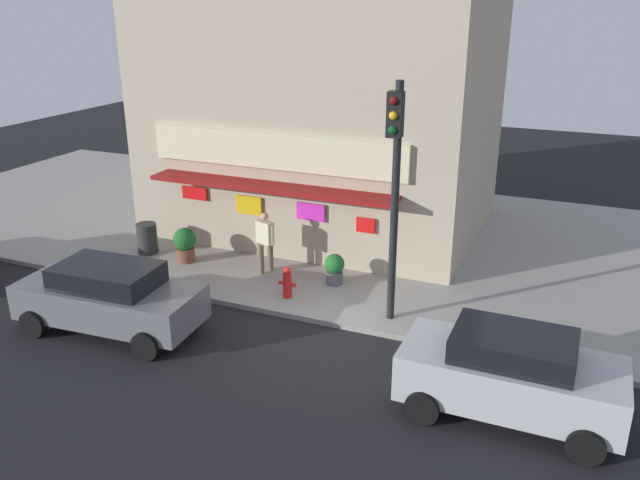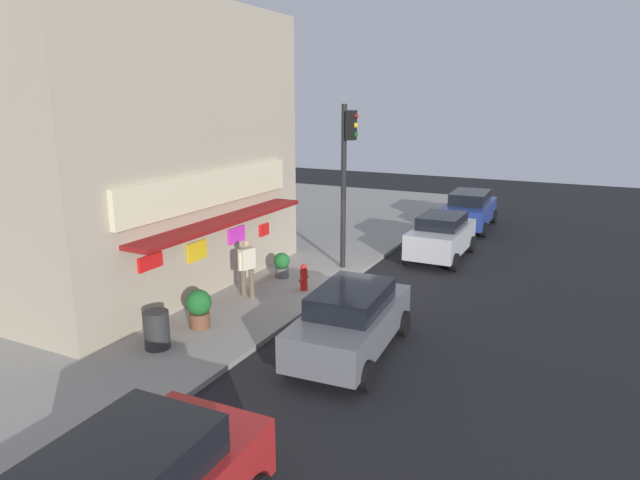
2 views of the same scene
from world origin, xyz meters
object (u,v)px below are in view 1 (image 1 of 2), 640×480
fire_hydrant (287,283)px  parked_car_silver (510,374)px  parked_car_grey (110,297)px  potted_plant_by_doorway (185,243)px  pedestrian (265,239)px  traffic_light (395,175)px  potted_plant_by_window (334,268)px  trash_can (147,238)px

fire_hydrant → parked_car_silver: 6.40m
fire_hydrant → parked_car_grey: bearing=-137.0°
potted_plant_by_doorway → pedestrian: bearing=4.4°
fire_hydrant → parked_car_silver: parked_car_silver is taller
traffic_light → potted_plant_by_window: bearing=144.0°
trash_can → potted_plant_by_window: size_ratio=1.10×
traffic_light → fire_hydrant: 4.15m
parked_car_silver → parked_car_grey: bearing=-178.8°
fire_hydrant → pedestrian: (-1.23, 1.22, 0.56)m
parked_car_silver → traffic_light: bearing=140.2°
traffic_light → pedestrian: bearing=160.6°
potted_plant_by_doorway → parked_car_grey: size_ratio=0.23×
trash_can → parked_car_grey: 4.53m
traffic_light → trash_can: traffic_light is taller
potted_plant_by_doorway → potted_plant_by_window: bearing=2.6°
trash_can → potted_plant_by_window: bearing=0.8°
fire_hydrant → potted_plant_by_doorway: size_ratio=0.82×
fire_hydrant → parked_car_grey: size_ratio=0.19×
trash_can → potted_plant_by_doorway: potted_plant_by_doorway is taller
pedestrian → potted_plant_by_doorway: 2.52m
potted_plant_by_doorway → potted_plant_by_window: potted_plant_by_doorway is taller
fire_hydrant → potted_plant_by_doorway: potted_plant_by_doorway is taller
fire_hydrant → parked_car_silver: (5.78, -2.72, 0.34)m
traffic_light → parked_car_silver: 4.85m
trash_can → parked_car_silver: 11.57m
trash_can → potted_plant_by_doorway: (1.41, -0.12, 0.09)m
traffic_light → potted_plant_by_window: 3.90m
pedestrian → parked_car_grey: size_ratio=0.40×
potted_plant_by_window → potted_plant_by_doorway: bearing=-177.4°
trash_can → potted_plant_by_window: (5.91, 0.09, -0.01)m
potted_plant_by_window → parked_car_silver: 6.37m
potted_plant_by_doorway → potted_plant_by_window: (4.51, 0.21, -0.11)m
pedestrian → potted_plant_by_window: 2.09m
trash_can → parked_car_silver: bearing=-19.5°
pedestrian → parked_car_grey: 4.53m
fire_hydrant → potted_plant_by_doorway: bearing=164.6°
pedestrian → potted_plant_by_window: size_ratio=2.08×
parked_car_silver → trash_can: bearing=160.5°
pedestrian → fire_hydrant: bearing=-44.6°
pedestrian → trash_can: bearing=-178.9°
potted_plant_by_window → traffic_light: bearing=-36.0°
potted_plant_by_window → parked_car_silver: (4.99, -3.95, 0.30)m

